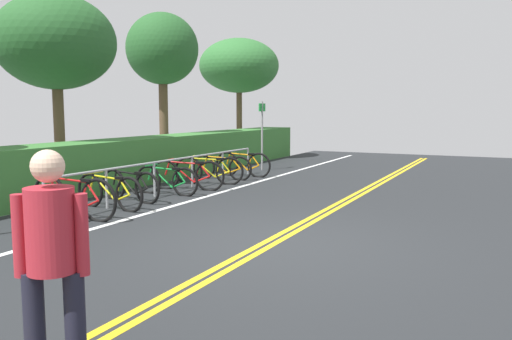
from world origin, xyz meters
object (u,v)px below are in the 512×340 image
object	(u,v)px
bicycle_1	(109,192)
bicycle_7	(243,164)
bicycle_0	(74,198)
bicycle_5	(209,171)
tree_far_right	(162,50)
pedestrian	(52,254)
bike_rack	(174,167)
bicycle_4	(187,175)
sign_post_far	(262,129)
bicycle_2	(130,186)
bicycle_6	(222,167)
tree_mid	(55,43)
bicycle_3	(166,180)
tree_extra	(239,66)

from	to	relation	value
bicycle_1	bicycle_7	xyz separation A→B (m)	(5.36, -0.03, 0.01)
bicycle_0	bicycle_5	distance (m)	4.58
tree_far_right	bicycle_0	bearing A→B (deg)	-155.36
bicycle_7	pedestrian	world-z (taller)	pedestrian
bike_rack	bicycle_4	distance (m)	0.47
bicycle_7	sign_post_far	distance (m)	1.83
bicycle_2	bicycle_6	distance (m)	3.76
tree_mid	bicycle_3	bearing A→B (deg)	-84.87
bicycle_5	tree_extra	world-z (taller)	tree_extra
bicycle_1	tree_far_right	bearing A→B (deg)	27.49
bicycle_2	sign_post_far	bearing A→B (deg)	-0.50
bicycle_3	tree_extra	world-z (taller)	tree_extra
bicycle_4	tree_mid	xyz separation A→B (m)	(-1.05, 2.90, 3.05)
bicycle_0	pedestrian	bearing A→B (deg)	-135.82
bicycle_7	bicycle_2	bearing A→B (deg)	177.37
bike_rack	bicycle_7	bearing A→B (deg)	-2.09
bicycle_3	sign_post_far	xyz separation A→B (m)	(5.10, 0.11, 0.96)
bicycle_7	bicycle_3	bearing A→B (deg)	179.22
bicycle_3	bicycle_5	size ratio (longest dim) A/B	0.96
bicycle_3	bicycle_6	distance (m)	2.74
bicycle_2	tree_extra	world-z (taller)	tree_extra
bicycle_4	tree_far_right	distance (m)	5.76
pedestrian	sign_post_far	bearing A→B (deg)	19.23
bicycle_7	pedestrian	bearing A→B (deg)	-158.87
bike_rack	bicycle_6	size ratio (longest dim) A/B	4.24
bicycle_2	bicycle_7	bearing A→B (deg)	-2.63
bicycle_2	bicycle_6	world-z (taller)	bicycle_2
bicycle_6	pedestrian	distance (m)	10.55
bicycle_0	bicycle_2	world-z (taller)	bicycle_0
bicycle_4	tree_extra	bearing A→B (deg)	19.29
sign_post_far	tree_far_right	size ratio (longest dim) A/B	0.43
bicycle_1	tree_extra	xyz separation A→B (m)	(10.19, 2.65, 3.15)
bicycle_1	tree_extra	world-z (taller)	tree_extra
sign_post_far	tree_mid	distance (m)	6.39
bicycle_4	tree_mid	world-z (taller)	tree_mid
bike_rack	sign_post_far	distance (m)	4.75
bicycle_0	bike_rack	bearing A→B (deg)	2.68
bicycle_4	sign_post_far	world-z (taller)	sign_post_far
bike_rack	tree_far_right	bearing A→B (deg)	38.61
bike_rack	tree_extra	distance (m)	8.85
sign_post_far	tree_extra	distance (m)	4.67
bicycle_1	pedestrian	xyz separation A→B (m)	(-5.07, -4.06, 0.60)
bike_rack	bicycle_5	world-z (taller)	bike_rack
bicycle_5	tree_far_right	xyz separation A→B (m)	(2.46, 3.15, 3.35)
bicycle_0	tree_mid	distance (m)	4.94
bike_rack	tree_mid	size ratio (longest dim) A/B	1.64
bicycle_3	pedestrian	bearing A→B (deg)	-149.42
bicycle_1	bicycle_2	world-z (taller)	bicycle_1
bicycle_1	tree_far_right	world-z (taller)	tree_far_right
tree_mid	tree_extra	size ratio (longest dim) A/B	1.00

